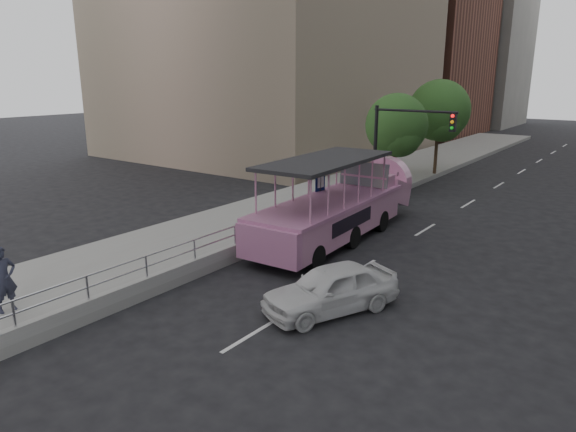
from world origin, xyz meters
name	(u,v)px	position (x,y,z in m)	size (l,w,h in m)	color
ground	(268,300)	(0.00, 0.00, 0.00)	(160.00, 160.00, 0.00)	black
sidewalk	(301,205)	(-5.75, 10.00, 0.15)	(5.50, 80.00, 0.30)	gray
kerb_wall	(235,249)	(-3.12, 2.00, 0.48)	(0.24, 30.00, 0.36)	#A5A49F
guardrail	(235,231)	(-3.12, 2.00, 1.14)	(0.07, 22.00, 0.71)	silver
duck_boat	(342,206)	(-1.58, 7.00, 1.30)	(3.07, 10.67, 3.51)	black
car	(331,289)	(1.92, 0.52, 0.70)	(1.65, 4.08, 1.39)	silver
pedestrian_near	(4,279)	(-4.98, -5.32, 1.24)	(0.69, 0.45, 1.88)	#282A3B
parking_sign	(320,194)	(-2.73, 7.10, 1.67)	(0.13, 0.59, 2.64)	black
traffic_signal	(397,141)	(-1.70, 12.50, 3.50)	(4.20, 0.32, 5.20)	black
street_tree_near	(397,127)	(-3.30, 15.93, 3.82)	(3.52, 3.52, 5.72)	#3C2A1B
street_tree_far	(440,113)	(-3.10, 21.93, 4.31)	(3.97, 3.97, 6.45)	#3C2A1B
midrise_brick	(402,20)	(-18.00, 48.00, 13.00)	(18.00, 16.00, 26.00)	brown
midrise_stone_b	(462,51)	(-16.00, 64.00, 10.00)	(16.00, 14.00, 20.00)	gray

